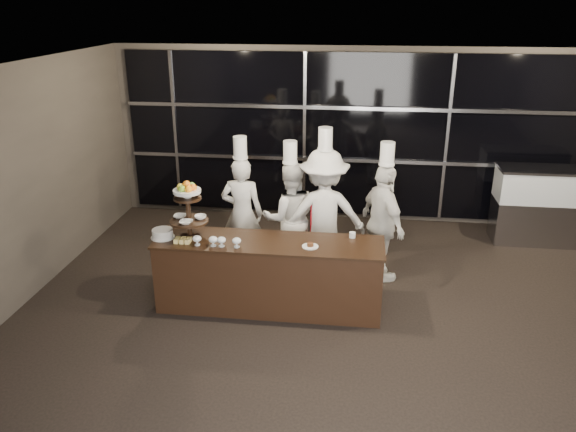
# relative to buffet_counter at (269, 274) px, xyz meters

# --- Properties ---
(room) EXTENTS (10.00, 10.00, 10.00)m
(room) POSITION_rel_buffet_counter_xyz_m (1.31, -1.68, 1.03)
(room) COLOR black
(room) RESTS_ON ground
(window_wall) EXTENTS (8.60, 0.10, 2.80)m
(window_wall) POSITION_rel_buffet_counter_xyz_m (1.31, 3.25, 1.04)
(window_wall) COLOR black
(window_wall) RESTS_ON ground
(buffet_counter) EXTENTS (2.84, 0.74, 0.92)m
(buffet_counter) POSITION_rel_buffet_counter_xyz_m (0.00, 0.00, 0.00)
(buffet_counter) COLOR black
(buffet_counter) RESTS_ON ground
(display_stand) EXTENTS (0.48, 0.48, 0.74)m
(display_stand) POSITION_rel_buffet_counter_xyz_m (-1.00, -0.00, 0.87)
(display_stand) COLOR black
(display_stand) RESTS_ON buffet_counter
(compotes) EXTENTS (0.60, 0.11, 0.12)m
(compotes) POSITION_rel_buffet_counter_xyz_m (-0.60, -0.22, 0.54)
(compotes) COLOR silver
(compotes) RESTS_ON buffet_counter
(layer_cake) EXTENTS (0.30, 0.30, 0.11)m
(layer_cake) POSITION_rel_buffet_counter_xyz_m (-1.34, -0.05, 0.51)
(layer_cake) COLOR white
(layer_cake) RESTS_ON buffet_counter
(pastry_squares) EXTENTS (0.19, 0.13, 0.05)m
(pastry_squares) POSITION_rel_buffet_counter_xyz_m (-1.04, -0.17, 0.48)
(pastry_squares) COLOR #FDE17C
(pastry_squares) RESTS_ON buffet_counter
(small_plate) EXTENTS (0.20, 0.20, 0.05)m
(small_plate) POSITION_rel_buffet_counter_xyz_m (0.52, -0.10, 0.47)
(small_plate) COLOR white
(small_plate) RESTS_ON buffet_counter
(chef_cup) EXTENTS (0.08, 0.08, 0.07)m
(chef_cup) POSITION_rel_buffet_counter_xyz_m (1.02, 0.25, 0.49)
(chef_cup) COLOR white
(chef_cup) RESTS_ON buffet_counter
(display_case) EXTENTS (1.41, 0.61, 1.24)m
(display_case) POSITION_rel_buffet_counter_xyz_m (3.97, 2.62, 0.22)
(display_case) COLOR #A5A5AA
(display_case) RESTS_ON ground
(chef_a) EXTENTS (0.62, 0.41, 1.96)m
(chef_a) POSITION_rel_buffet_counter_xyz_m (-0.57, 1.12, 0.39)
(chef_a) COLOR silver
(chef_a) RESTS_ON ground
(chef_b) EXTENTS (0.91, 0.78, 1.93)m
(chef_b) POSITION_rel_buffet_counter_xyz_m (0.13, 1.07, 0.36)
(chef_b) COLOR white
(chef_b) RESTS_ON ground
(chef_c) EXTENTS (1.29, 0.88, 2.15)m
(chef_c) POSITION_rel_buffet_counter_xyz_m (0.61, 0.99, 0.47)
(chef_c) COLOR white
(chef_c) RESTS_ON ground
(chef_d) EXTENTS (0.83, 1.06, 1.98)m
(chef_d) POSITION_rel_buffet_counter_xyz_m (1.42, 0.97, 0.39)
(chef_d) COLOR white
(chef_d) RESTS_ON ground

